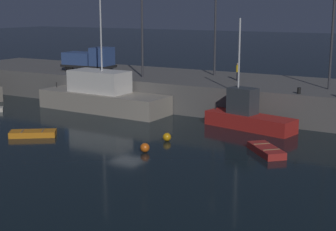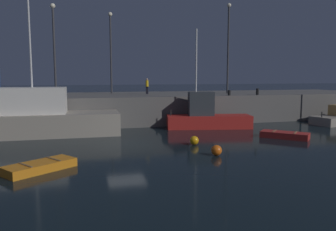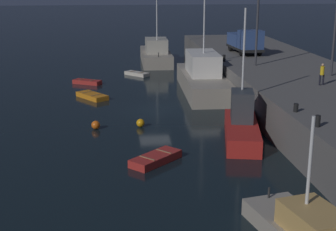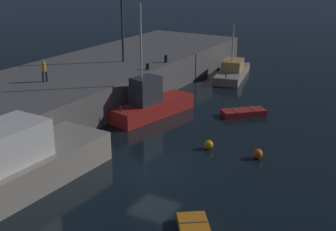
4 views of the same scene
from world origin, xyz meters
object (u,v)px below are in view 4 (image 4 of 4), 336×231
(dockworker, at_px, (44,69))
(mooring_buoy_mid, at_px, (209,145))
(fishing_trawler_red, at_px, (232,71))
(mooring_buoy_near, at_px, (258,154))
(bollard_central, at_px, (148,67))
(fishing_boat_white, at_px, (151,103))
(dinghy_orange_near, at_px, (243,113))
(fishing_boat_orange, at_px, (2,171))
(bollard_east, at_px, (166,59))

(dockworker, bearing_deg, mooring_buoy_mid, -88.90)
(fishing_trawler_red, relative_size, dockworker, 4.82)
(fishing_trawler_red, height_order, mooring_buoy_near, fishing_trawler_red)
(fishing_trawler_red, xyz_separation_m, bollard_central, (-10.71, 3.20, 2.27))
(mooring_buoy_near, relative_size, bollard_central, 1.21)
(fishing_boat_white, distance_m, dinghy_orange_near, 7.07)
(fishing_trawler_red, distance_m, dinghy_orange_near, 11.55)
(fishing_boat_white, relative_size, fishing_boat_orange, 0.67)
(mooring_buoy_mid, distance_m, bollard_east, 13.47)
(dockworker, height_order, bollard_central, dockworker)
(mooring_buoy_near, bearing_deg, fishing_trawler_red, 26.88)
(mooring_buoy_near, distance_m, mooring_buoy_mid, 3.17)
(mooring_buoy_mid, xyz_separation_m, bollard_east, (9.81, 8.83, 2.69))
(fishing_boat_orange, height_order, dinghy_orange_near, fishing_boat_orange)
(fishing_boat_orange, height_order, mooring_buoy_mid, fishing_boat_orange)
(fishing_boat_orange, distance_m, bollard_central, 17.50)
(fishing_trawler_red, bearing_deg, bollard_central, 163.38)
(bollard_east, bearing_deg, fishing_boat_white, -159.33)
(fishing_boat_white, distance_m, bollard_east, 7.01)
(fishing_boat_orange, distance_m, mooring_buoy_mid, 12.41)
(mooring_buoy_near, xyz_separation_m, dockworker, (-0.43, 16.56, 3.28))
(fishing_boat_white, relative_size, mooring_buoy_mid, 14.40)
(fishing_boat_white, relative_size, mooring_buoy_near, 13.90)
(dinghy_orange_near, relative_size, bollard_central, 6.52)
(fishing_trawler_red, relative_size, mooring_buoy_near, 12.78)
(mooring_buoy_mid, relative_size, dockworker, 0.36)
(mooring_buoy_mid, bearing_deg, fishing_boat_white, 61.40)
(fishing_boat_orange, relative_size, mooring_buoy_mid, 21.52)
(mooring_buoy_mid, bearing_deg, dockworker, 91.10)
(fishing_boat_white, xyz_separation_m, fishing_boat_orange, (-14.04, 0.04, 0.34))
(fishing_trawler_red, xyz_separation_m, bollard_east, (-7.65, 3.23, 2.34))
(bollard_east, bearing_deg, fishing_trawler_red, -22.91)
(mooring_buoy_near, distance_m, dockworker, 16.88)
(bollard_central, bearing_deg, mooring_buoy_near, -118.82)
(fishing_boat_white, bearing_deg, dinghy_orange_near, -58.98)
(fishing_boat_orange, bearing_deg, fishing_boat_white, -0.17)
(fishing_boat_orange, xyz_separation_m, bollard_central, (17.28, 2.29, 1.57))
(fishing_trawler_red, height_order, dinghy_orange_near, fishing_trawler_red)
(fishing_trawler_red, relative_size, fishing_boat_white, 0.92)
(fishing_trawler_red, bearing_deg, dinghy_orange_near, -153.41)
(fishing_boat_white, bearing_deg, bollard_central, 35.83)
(mooring_buoy_mid, height_order, dockworker, dockworker)
(fishing_boat_white, bearing_deg, dockworker, 118.57)
(fishing_trawler_red, distance_m, fishing_boat_orange, 28.01)
(mooring_buoy_mid, xyz_separation_m, dockworker, (-0.26, 13.39, 3.29))
(fishing_boat_white, height_order, bollard_east, fishing_boat_white)
(dinghy_orange_near, bearing_deg, fishing_trawler_red, 26.59)
(dinghy_orange_near, relative_size, bollard_east, 5.15)
(bollard_east, bearing_deg, bollard_central, -179.28)
(bollard_central, bearing_deg, fishing_trawler_red, -16.62)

